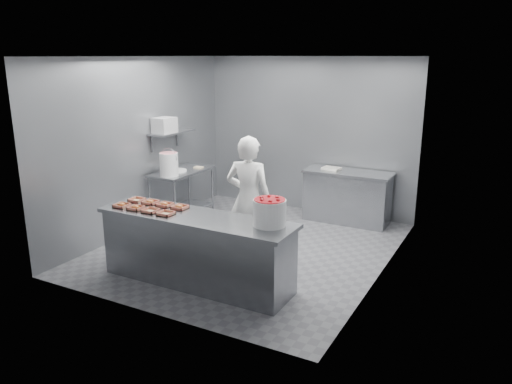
{
  "coord_description": "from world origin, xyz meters",
  "views": [
    {
      "loc": [
        3.43,
        -6.16,
        2.82
      ],
      "look_at": [
        0.24,
        -0.2,
        0.96
      ],
      "focal_mm": 35.0,
      "sensor_mm": 36.0,
      "label": 1
    }
  ],
  "objects_px": {
    "tray_5": "(151,202)",
    "tray_6": "(165,204)",
    "appliance": "(164,125)",
    "prep_table": "(182,188)",
    "service_counter": "(197,249)",
    "tray_0": "(122,205)",
    "glaze_bucket": "(169,164)",
    "tray_7": "(180,207)",
    "tray_2": "(151,211)",
    "back_counter": "(347,196)",
    "tray_4": "(137,200)",
    "tray_3": "(166,213)",
    "worker": "(249,199)",
    "strawberry_tub": "(270,211)",
    "tray_1": "(136,208)"
  },
  "relations": [
    {
      "from": "tray_2",
      "to": "worker",
      "type": "relative_size",
      "value": 0.11
    },
    {
      "from": "back_counter",
      "to": "tray_4",
      "type": "distance_m",
      "value": 3.7
    },
    {
      "from": "back_counter",
      "to": "tray_0",
      "type": "bearing_deg",
      "value": -120.07
    },
    {
      "from": "prep_table",
      "to": "tray_4",
      "type": "relative_size",
      "value": 6.4
    },
    {
      "from": "prep_table",
      "to": "tray_3",
      "type": "bearing_deg",
      "value": -58.03
    },
    {
      "from": "appliance",
      "to": "prep_table",
      "type": "bearing_deg",
      "value": 53.67
    },
    {
      "from": "tray_7",
      "to": "tray_6",
      "type": "bearing_deg",
      "value": 180.0
    },
    {
      "from": "tray_1",
      "to": "tray_5",
      "type": "height_order",
      "value": "same"
    },
    {
      "from": "service_counter",
      "to": "back_counter",
      "type": "relative_size",
      "value": 1.73
    },
    {
      "from": "tray_2",
      "to": "tray_6",
      "type": "distance_m",
      "value": 0.29
    },
    {
      "from": "appliance",
      "to": "tray_6",
      "type": "bearing_deg",
      "value": -46.99
    },
    {
      "from": "service_counter",
      "to": "tray_5",
      "type": "height_order",
      "value": "tray_5"
    },
    {
      "from": "tray_0",
      "to": "strawberry_tub",
      "type": "height_order",
      "value": "strawberry_tub"
    },
    {
      "from": "tray_5",
      "to": "tray_6",
      "type": "xyz_separation_m",
      "value": [
        0.24,
        0.0,
        0.0
      ]
    },
    {
      "from": "prep_table",
      "to": "service_counter",
      "type": "bearing_deg",
      "value": -49.76
    },
    {
      "from": "tray_1",
      "to": "service_counter",
      "type": "bearing_deg",
      "value": 9.94
    },
    {
      "from": "tray_4",
      "to": "appliance",
      "type": "distance_m",
      "value": 1.94
    },
    {
      "from": "back_counter",
      "to": "appliance",
      "type": "bearing_deg",
      "value": -151.3
    },
    {
      "from": "tray_7",
      "to": "strawberry_tub",
      "type": "xyz_separation_m",
      "value": [
        1.32,
        -0.03,
        0.15
      ]
    },
    {
      "from": "prep_table",
      "to": "back_counter",
      "type": "height_order",
      "value": "same"
    },
    {
      "from": "prep_table",
      "to": "glaze_bucket",
      "type": "xyz_separation_m",
      "value": [
        0.05,
        -0.4,
        0.51
      ]
    },
    {
      "from": "tray_5",
      "to": "tray_6",
      "type": "distance_m",
      "value": 0.24
    },
    {
      "from": "service_counter",
      "to": "tray_1",
      "type": "xyz_separation_m",
      "value": [
        -0.83,
        -0.14,
        0.47
      ]
    },
    {
      "from": "tray_0",
      "to": "glaze_bucket",
      "type": "distance_m",
      "value": 1.78
    },
    {
      "from": "tray_5",
      "to": "tray_7",
      "type": "height_order",
      "value": "same"
    },
    {
      "from": "tray_2",
      "to": "worker",
      "type": "bearing_deg",
      "value": 54.93
    },
    {
      "from": "tray_7",
      "to": "appliance",
      "type": "xyz_separation_m",
      "value": [
        -1.47,
        1.62,
        0.77
      ]
    },
    {
      "from": "tray_4",
      "to": "glaze_bucket",
      "type": "xyz_separation_m",
      "value": [
        -0.53,
        1.4,
        0.18
      ]
    },
    {
      "from": "tray_5",
      "to": "worker",
      "type": "height_order",
      "value": "worker"
    },
    {
      "from": "tray_4",
      "to": "glaze_bucket",
      "type": "bearing_deg",
      "value": 110.81
    },
    {
      "from": "tray_3",
      "to": "tray_7",
      "type": "distance_m",
      "value": 0.29
    },
    {
      "from": "tray_2",
      "to": "prep_table",
      "type": "bearing_deg",
      "value": 117.0
    },
    {
      "from": "tray_3",
      "to": "glaze_bucket",
      "type": "distance_m",
      "value": 2.11
    },
    {
      "from": "strawberry_tub",
      "to": "appliance",
      "type": "bearing_deg",
      "value": 149.39
    },
    {
      "from": "strawberry_tub",
      "to": "prep_table",
      "type": "bearing_deg",
      "value": 144.92
    },
    {
      "from": "tray_1",
      "to": "tray_3",
      "type": "xyz_separation_m",
      "value": [
        0.48,
        0.0,
        -0.0
      ]
    },
    {
      "from": "tray_1",
      "to": "worker",
      "type": "relative_size",
      "value": 0.11
    },
    {
      "from": "service_counter",
      "to": "prep_table",
      "type": "distance_m",
      "value": 2.56
    },
    {
      "from": "tray_3",
      "to": "back_counter",
      "type": "bearing_deg",
      "value": 69.89
    },
    {
      "from": "prep_table",
      "to": "back_counter",
      "type": "relative_size",
      "value": 0.8
    },
    {
      "from": "prep_table",
      "to": "glaze_bucket",
      "type": "distance_m",
      "value": 0.65
    },
    {
      "from": "service_counter",
      "to": "tray_7",
      "type": "height_order",
      "value": "tray_7"
    },
    {
      "from": "service_counter",
      "to": "worker",
      "type": "distance_m",
      "value": 1.09
    },
    {
      "from": "tray_0",
      "to": "service_counter",
      "type": "bearing_deg",
      "value": 7.73
    },
    {
      "from": "tray_3",
      "to": "tray_5",
      "type": "distance_m",
      "value": 0.56
    },
    {
      "from": "strawberry_tub",
      "to": "glaze_bucket",
      "type": "bearing_deg",
      "value": 150.73
    },
    {
      "from": "tray_6",
      "to": "strawberry_tub",
      "type": "distance_m",
      "value": 1.56
    },
    {
      "from": "back_counter",
      "to": "worker",
      "type": "xyz_separation_m",
      "value": [
        -0.69,
        -2.27,
        0.43
      ]
    },
    {
      "from": "tray_3",
      "to": "tray_6",
      "type": "bearing_deg",
      "value": 130.02
    },
    {
      "from": "strawberry_tub",
      "to": "tray_3",
      "type": "bearing_deg",
      "value": -169.0
    }
  ]
}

